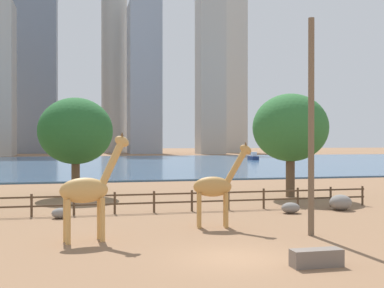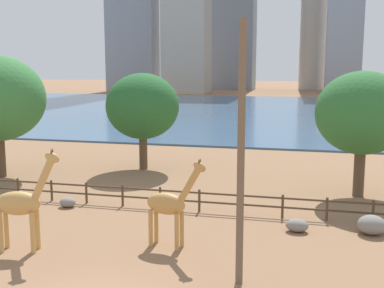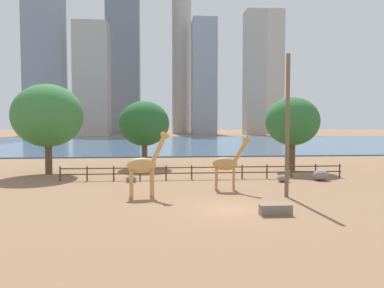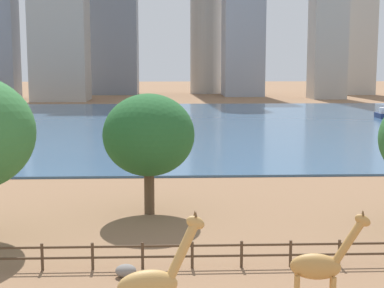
{
  "view_description": "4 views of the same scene",
  "coord_description": "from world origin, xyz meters",
  "px_view_note": "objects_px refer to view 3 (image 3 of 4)",
  "views": [
    {
      "loc": [
        -5.58,
        -16.85,
        4.31
      ],
      "look_at": [
        1.18,
        12.12,
        4.15
      ],
      "focal_mm": 45.0,
      "sensor_mm": 36.0,
      "label": 1
    },
    {
      "loc": [
        7.17,
        -14.07,
        8.23
      ],
      "look_at": [
        -2.05,
        23.19,
        2.08
      ],
      "focal_mm": 45.0,
      "sensor_mm": 36.0,
      "label": 2
    },
    {
      "loc": [
        -4.14,
        -22.04,
        5.16
      ],
      "look_at": [
        -0.51,
        19.67,
        2.83
      ],
      "focal_mm": 35.0,
      "sensor_mm": 36.0,
      "label": 3
    },
    {
      "loc": [
        -4.68,
        -14.9,
        9.75
      ],
      "look_at": [
        -3.1,
        23.54,
        4.36
      ],
      "focal_mm": 55.0,
      "sensor_mm": 36.0,
      "label": 4
    }
  ],
  "objects_px": {
    "tree_left_large": "(292,121)",
    "tree_right_tall": "(144,124)",
    "feeding_trough": "(276,210)",
    "boulder_by_pole": "(283,178)",
    "utility_pole": "(287,126)",
    "boulder_near_fence": "(131,179)",
    "giraffe_tall": "(144,165)",
    "tree_center_broad": "(48,116)",
    "boulder_small": "(321,175)",
    "giraffe_companion": "(227,164)",
    "boat_sailboat": "(284,138)"
  },
  "relations": [
    {
      "from": "tree_left_large",
      "to": "tree_right_tall",
      "type": "height_order",
      "value": "tree_left_large"
    },
    {
      "from": "tree_right_tall",
      "to": "tree_left_large",
      "type": "bearing_deg",
      "value": -15.69
    },
    {
      "from": "feeding_trough",
      "to": "boulder_by_pole",
      "type": "bearing_deg",
      "value": 69.31
    },
    {
      "from": "utility_pole",
      "to": "boulder_near_fence",
      "type": "xyz_separation_m",
      "value": [
        -11.38,
        7.65,
        -4.69
      ]
    },
    {
      "from": "giraffe_tall",
      "to": "tree_center_broad",
      "type": "xyz_separation_m",
      "value": [
        -10.2,
        12.79,
        3.7
      ]
    },
    {
      "from": "utility_pole",
      "to": "tree_right_tall",
      "type": "bearing_deg",
      "value": 119.29
    },
    {
      "from": "boulder_small",
      "to": "feeding_trough",
      "type": "distance_m",
      "value": 14.49
    },
    {
      "from": "feeding_trough",
      "to": "giraffe_companion",
      "type": "bearing_deg",
      "value": 99.06
    },
    {
      "from": "boulder_by_pole",
      "to": "tree_left_large",
      "type": "xyz_separation_m",
      "value": [
        3.61,
        7.89,
        5.03
      ]
    },
    {
      "from": "tree_center_broad",
      "to": "boat_sailboat",
      "type": "distance_m",
      "value": 82.5
    },
    {
      "from": "tree_right_tall",
      "to": "utility_pole",
      "type": "bearing_deg",
      "value": -60.71
    },
    {
      "from": "utility_pole",
      "to": "tree_left_large",
      "type": "height_order",
      "value": "utility_pole"
    },
    {
      "from": "tree_center_broad",
      "to": "tree_right_tall",
      "type": "height_order",
      "value": "tree_center_broad"
    },
    {
      "from": "giraffe_companion",
      "to": "feeding_trough",
      "type": "relative_size",
      "value": 2.39
    },
    {
      "from": "boulder_by_pole",
      "to": "boat_sailboat",
      "type": "height_order",
      "value": "boat_sailboat"
    },
    {
      "from": "boat_sailboat",
      "to": "tree_left_large",
      "type": "bearing_deg",
      "value": 165.62
    },
    {
      "from": "boulder_small",
      "to": "tree_right_tall",
      "type": "height_order",
      "value": "tree_right_tall"
    },
    {
      "from": "boulder_near_fence",
      "to": "tree_center_broad",
      "type": "bearing_deg",
      "value": 145.24
    },
    {
      "from": "giraffe_tall",
      "to": "utility_pole",
      "type": "height_order",
      "value": "utility_pole"
    },
    {
      "from": "tree_center_broad",
      "to": "tree_right_tall",
      "type": "bearing_deg",
      "value": 28.8
    },
    {
      "from": "giraffe_companion",
      "to": "giraffe_tall",
      "type": "bearing_deg",
      "value": -151.74
    },
    {
      "from": "boat_sailboat",
      "to": "tree_center_broad",
      "type": "bearing_deg",
      "value": 148.47
    },
    {
      "from": "tree_center_broad",
      "to": "giraffe_companion",
      "type": "bearing_deg",
      "value": -33.1
    },
    {
      "from": "feeding_trough",
      "to": "tree_right_tall",
      "type": "height_order",
      "value": "tree_right_tall"
    },
    {
      "from": "utility_pole",
      "to": "boulder_small",
      "type": "xyz_separation_m",
      "value": [
        5.61,
        7.02,
        -4.49
      ]
    },
    {
      "from": "utility_pole",
      "to": "tree_right_tall",
      "type": "xyz_separation_m",
      "value": [
        -10.65,
        18.98,
        0.14
      ]
    },
    {
      "from": "boulder_by_pole",
      "to": "tree_center_broad",
      "type": "bearing_deg",
      "value": 161.94
    },
    {
      "from": "giraffe_tall",
      "to": "feeding_trough",
      "type": "distance_m",
      "value": 9.87
    },
    {
      "from": "giraffe_tall",
      "to": "feeding_trough",
      "type": "bearing_deg",
      "value": -49.53
    },
    {
      "from": "giraffe_companion",
      "to": "feeding_trough",
      "type": "xyz_separation_m",
      "value": [
        1.29,
        -8.06,
        -1.75
      ]
    },
    {
      "from": "boulder_near_fence",
      "to": "tree_left_large",
      "type": "height_order",
      "value": "tree_left_large"
    },
    {
      "from": "boulder_near_fence",
      "to": "boat_sailboat",
      "type": "distance_m",
      "value": 82.94
    },
    {
      "from": "boulder_near_fence",
      "to": "tree_right_tall",
      "type": "xyz_separation_m",
      "value": [
        0.73,
        11.33,
        4.82
      ]
    },
    {
      "from": "boulder_near_fence",
      "to": "tree_center_broad",
      "type": "height_order",
      "value": "tree_center_broad"
    },
    {
      "from": "giraffe_companion",
      "to": "tree_left_large",
      "type": "xyz_separation_m",
      "value": [
        9.27,
        11.42,
        3.31
      ]
    },
    {
      "from": "boulder_small",
      "to": "feeding_trough",
      "type": "relative_size",
      "value": 0.77
    },
    {
      "from": "feeding_trough",
      "to": "tree_center_broad",
      "type": "xyz_separation_m",
      "value": [
        -17.78,
        18.81,
        5.62
      ]
    },
    {
      "from": "tree_right_tall",
      "to": "giraffe_companion",
      "type": "bearing_deg",
      "value": -66.42
    },
    {
      "from": "boulder_by_pole",
      "to": "tree_center_broad",
      "type": "relative_size",
      "value": 0.12
    },
    {
      "from": "tree_center_broad",
      "to": "boulder_near_fence",
      "type": "bearing_deg",
      "value": -34.76
    },
    {
      "from": "feeding_trough",
      "to": "boat_sailboat",
      "type": "relative_size",
      "value": 0.43
    },
    {
      "from": "boulder_by_pole",
      "to": "boulder_small",
      "type": "distance_m",
      "value": 3.65
    },
    {
      "from": "boulder_small",
      "to": "tree_right_tall",
      "type": "relative_size",
      "value": 0.18
    },
    {
      "from": "giraffe_tall",
      "to": "tree_right_tall",
      "type": "distance_m",
      "value": 18.26
    },
    {
      "from": "boat_sailboat",
      "to": "boulder_by_pole",
      "type": "bearing_deg",
      "value": 164.91
    },
    {
      "from": "giraffe_companion",
      "to": "tree_center_broad",
      "type": "xyz_separation_m",
      "value": [
        -16.49,
        10.75,
        3.87
      ]
    },
    {
      "from": "boulder_by_pole",
      "to": "tree_center_broad",
      "type": "distance_m",
      "value": 23.97
    },
    {
      "from": "boulder_by_pole",
      "to": "boulder_small",
      "type": "bearing_deg",
      "value": 7.82
    },
    {
      "from": "boulder_by_pole",
      "to": "giraffe_companion",
      "type": "bearing_deg",
      "value": -148.07
    },
    {
      "from": "boulder_near_fence",
      "to": "utility_pole",
      "type": "bearing_deg",
      "value": -33.92
    }
  ]
}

